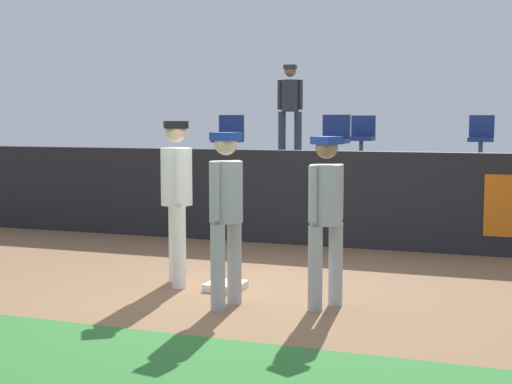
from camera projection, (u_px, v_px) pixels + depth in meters
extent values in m
plane|color=#846042|center=(240.00, 295.00, 7.84)|extent=(60.00, 60.00, 0.00)
cube|color=white|center=(226.00, 286.00, 8.09)|extent=(0.40, 0.40, 0.08)
cylinder|color=white|center=(175.00, 243.00, 8.47)|extent=(0.16, 0.16, 0.92)
cylinder|color=white|center=(179.00, 247.00, 8.14)|extent=(0.16, 0.16, 0.92)
cylinder|color=white|center=(176.00, 177.00, 8.23)|extent=(0.49, 0.49, 0.65)
sphere|color=beige|center=(176.00, 132.00, 8.18)|extent=(0.24, 0.24, 0.24)
cube|color=black|center=(176.00, 125.00, 8.17)|extent=(0.35, 0.35, 0.08)
cylinder|color=white|center=(174.00, 173.00, 8.44)|extent=(0.09, 0.09, 0.61)
cylinder|color=white|center=(179.00, 176.00, 8.02)|extent=(0.09, 0.09, 0.61)
ellipsoid|color=brown|center=(183.00, 196.00, 8.48)|extent=(0.21, 0.23, 0.28)
cylinder|color=#9EA3AD|center=(336.00, 264.00, 7.36)|extent=(0.14, 0.14, 0.84)
cylinder|color=#9EA3AD|center=(315.00, 269.00, 7.15)|extent=(0.14, 0.14, 0.84)
cylinder|color=#9EA3AD|center=(326.00, 195.00, 7.19)|extent=(0.44, 0.44, 0.59)
sphere|color=#8C6647|center=(327.00, 148.00, 7.14)|extent=(0.22, 0.22, 0.22)
cube|color=#193899|center=(327.00, 140.00, 7.14)|extent=(0.31, 0.31, 0.08)
cylinder|color=#9EA3AD|center=(339.00, 192.00, 7.32)|extent=(0.09, 0.09, 0.56)
cylinder|color=#9EA3AD|center=(313.00, 194.00, 7.05)|extent=(0.09, 0.09, 0.56)
cylinder|color=#9EA3AD|center=(234.00, 262.00, 7.43)|extent=(0.15, 0.15, 0.86)
cylinder|color=#9EA3AD|center=(218.00, 268.00, 7.16)|extent=(0.15, 0.15, 0.86)
cylinder|color=#9EA3AD|center=(226.00, 192.00, 7.22)|extent=(0.38, 0.38, 0.61)
sphere|color=beige|center=(226.00, 144.00, 7.18)|extent=(0.23, 0.23, 0.23)
cube|color=#193899|center=(226.00, 136.00, 7.17)|extent=(0.27, 0.27, 0.08)
cylinder|color=#9EA3AD|center=(236.00, 188.00, 7.39)|extent=(0.09, 0.09, 0.57)
cylinder|color=#9EA3AD|center=(215.00, 192.00, 7.04)|extent=(0.09, 0.09, 0.57)
cube|color=black|center=(321.00, 198.00, 10.95)|extent=(18.00, 0.24, 1.43)
cube|color=#59595E|center=(356.00, 192.00, 13.37)|extent=(18.00, 4.80, 1.14)
cylinder|color=#4C4C51|center=(334.00, 153.00, 12.22)|extent=(0.08, 0.08, 0.40)
cube|color=navy|center=(334.00, 141.00, 12.20)|extent=(0.47, 0.44, 0.08)
cube|color=navy|center=(336.00, 126.00, 12.35)|extent=(0.47, 0.06, 0.40)
cylinder|color=#4C4C51|center=(361.00, 149.00, 13.87)|extent=(0.08, 0.08, 0.40)
cube|color=navy|center=(361.00, 139.00, 13.85)|extent=(0.46, 0.44, 0.08)
cube|color=navy|center=(363.00, 126.00, 14.01)|extent=(0.46, 0.06, 0.40)
cylinder|color=#4C4C51|center=(480.00, 151.00, 13.14)|extent=(0.08, 0.08, 0.40)
cube|color=navy|center=(481.00, 140.00, 13.12)|extent=(0.44, 0.44, 0.08)
cube|color=navy|center=(482.00, 126.00, 13.27)|extent=(0.44, 0.06, 0.40)
cylinder|color=#4C4C51|center=(228.00, 151.00, 12.87)|extent=(0.08, 0.08, 0.40)
cube|color=navy|center=(228.00, 140.00, 12.85)|extent=(0.46, 0.44, 0.08)
cube|color=navy|center=(231.00, 126.00, 13.00)|extent=(0.46, 0.06, 0.40)
cylinder|color=#33384C|center=(298.00, 134.00, 15.07)|extent=(0.16, 0.16, 0.93)
cylinder|color=#33384C|center=(282.00, 134.00, 15.13)|extent=(0.16, 0.16, 0.93)
cylinder|color=#333338|center=(290.00, 96.00, 15.02)|extent=(0.41, 0.41, 0.65)
sphere|color=#8C6647|center=(290.00, 71.00, 14.97)|extent=(0.24, 0.24, 0.24)
cube|color=#333338|center=(290.00, 67.00, 14.97)|extent=(0.29, 0.29, 0.08)
cylinder|color=#333338|center=(300.00, 95.00, 14.98)|extent=(0.09, 0.09, 0.61)
cylinder|color=#333338|center=(280.00, 95.00, 15.06)|extent=(0.09, 0.09, 0.61)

